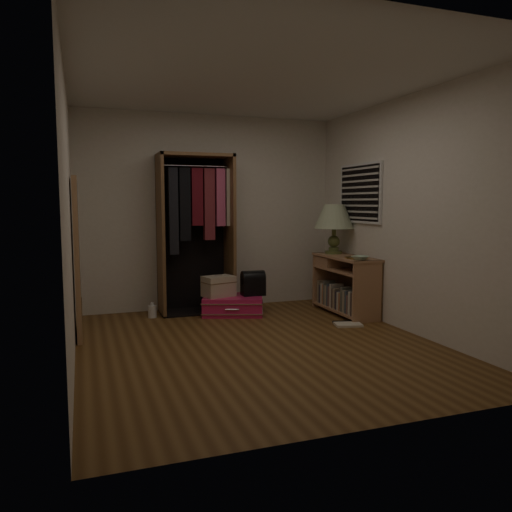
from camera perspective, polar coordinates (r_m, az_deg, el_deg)
name	(u,v)px	position (r m, az deg, el deg)	size (l,w,h in m)	color
ground	(259,345)	(5.11, 0.37, -10.17)	(4.00, 4.00, 0.00)	brown
room_walls	(265,196)	(4.97, 1.04, 6.91)	(3.52, 4.02, 2.60)	silver
console_bookshelf	(343,283)	(6.58, 9.94, -3.07)	(0.42, 1.12, 0.75)	#A57350
open_wardrobe	(197,219)	(6.55, -6.74, 4.20)	(1.00, 0.50, 2.05)	brown
floor_mirror	(77,257)	(5.64, -19.74, -0.16)	(0.06, 0.80, 1.70)	#AB7C53
pink_suitcase	(233,305)	(6.46, -2.67, -5.62)	(0.91, 0.78, 0.24)	#C71850
train_case	(219,286)	(6.41, -4.30, -3.45)	(0.45, 0.36, 0.28)	#BDAB91
black_bag	(253,283)	(6.47, -0.35, -3.05)	(0.30, 0.20, 0.32)	black
table_lamp	(334,218)	(6.75, 8.92, 4.36)	(0.60, 0.60, 0.66)	#4B572A
brass_tray	(356,258)	(6.27, 11.41, -0.18)	(0.34, 0.34, 0.02)	#A07D3D
ceramic_bowl	(360,258)	(6.10, 11.81, -0.21)	(0.19, 0.19, 0.05)	#A6C8AB
white_jug	(152,311)	(6.41, -11.77, -6.20)	(0.14, 0.14, 0.19)	silver
floor_book	(347,324)	(6.02, 10.40, -7.63)	(0.36, 0.31, 0.03)	beige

